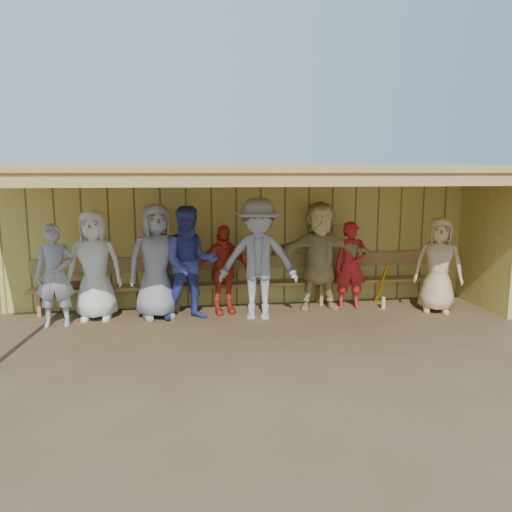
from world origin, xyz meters
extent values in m
plane|color=brown|center=(0.00, 0.00, 0.00)|extent=(90.00, 90.00, 0.00)
imported|color=#989AA0|center=(-3.17, 0.39, 0.82)|extent=(0.60, 0.41, 1.63)
imported|color=white|center=(-2.62, 0.68, 0.91)|extent=(0.90, 0.60, 1.81)
imported|color=#374098|center=(-1.07, 0.45, 0.94)|extent=(0.99, 0.82, 1.87)
imported|color=red|center=(-0.52, 0.73, 0.76)|extent=(0.95, 0.56, 1.53)
imported|color=#95959D|center=(0.03, 0.31, 1.00)|extent=(1.40, 0.96, 2.00)
imported|color=tan|center=(1.21, 0.79, 0.96)|extent=(1.81, 0.72, 1.91)
imported|color=#B31C20|center=(1.76, 0.72, 0.77)|extent=(0.62, 0.46, 1.55)
imported|color=tan|center=(3.17, 0.27, 0.83)|extent=(0.95, 0.81, 1.66)
imported|color=gray|center=(-1.62, 0.62, 0.95)|extent=(1.07, 0.84, 1.91)
cube|color=#CDBB57|center=(0.00, 1.35, 1.20)|extent=(8.60, 0.20, 2.40)
cube|color=#CDBB57|center=(4.20, 0.45, 1.20)|extent=(0.20, 1.62, 2.40)
cube|color=tan|center=(0.00, 0.00, 2.45)|extent=(8.80, 3.20, 0.10)
cube|color=tan|center=(0.00, -1.50, 2.32)|extent=(8.80, 0.10, 0.18)
cube|color=tan|center=(-2.85, 0.00, 2.31)|extent=(0.08, 3.00, 0.16)
cube|color=tan|center=(-1.90, 0.00, 2.31)|extent=(0.08, 3.00, 0.16)
cube|color=tan|center=(-0.95, 0.00, 2.31)|extent=(0.08, 3.00, 0.16)
cube|color=tan|center=(0.00, 0.00, 2.31)|extent=(0.08, 3.00, 0.16)
cube|color=tan|center=(0.95, 0.00, 2.31)|extent=(0.08, 3.00, 0.16)
cube|color=tan|center=(1.90, 0.00, 2.31)|extent=(0.08, 3.00, 0.16)
cube|color=tan|center=(2.85, 0.00, 2.31)|extent=(0.08, 3.00, 0.16)
cube|color=tan|center=(3.80, 0.00, 2.31)|extent=(0.08, 3.00, 0.16)
cube|color=#B3854D|center=(0.00, 1.06, 0.42)|extent=(7.60, 0.32, 0.05)
cube|color=#B3854D|center=(0.00, 1.22, 0.80)|extent=(7.60, 0.04, 0.26)
cube|color=#B3854D|center=(-3.60, 1.06, 0.20)|extent=(0.06, 0.29, 0.40)
cube|color=#B3854D|center=(-1.29, 1.06, 0.20)|extent=(0.06, 0.29, 0.40)
cube|color=#B3854D|center=(1.29, 1.06, 0.20)|extent=(0.06, 0.29, 0.40)
cube|color=#B3854D|center=(3.60, 1.06, 0.20)|extent=(0.06, 0.29, 0.40)
cylinder|color=yellow|center=(2.41, 0.86, 0.40)|extent=(0.13, 0.41, 0.80)
sphere|color=orange|center=(3.65, 0.86, 0.04)|extent=(0.08, 0.08, 0.08)
ellipsoid|color=#593319|center=(-3.01, 1.01, 0.52)|extent=(0.30, 0.24, 0.14)
ellipsoid|color=#593319|center=(-1.64, 1.01, 0.52)|extent=(0.30, 0.24, 0.14)
ellipsoid|color=#593319|center=(-1.30, 1.01, 0.52)|extent=(0.30, 0.24, 0.14)
cylinder|color=#A7DB6D|center=(1.04, 1.11, 0.56)|extent=(0.07, 0.07, 0.22)
cylinder|color=orange|center=(1.59, 1.11, 0.56)|extent=(0.07, 0.07, 0.22)
cylinder|color=#A0DB6D|center=(2.33, 0.56, 0.11)|extent=(0.07, 0.07, 0.22)
camera|label=1|loc=(-1.18, -7.62, 2.41)|focal=35.00mm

